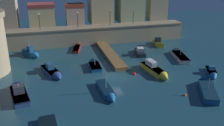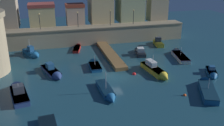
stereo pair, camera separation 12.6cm
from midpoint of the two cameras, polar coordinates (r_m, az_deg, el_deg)
The scene contains 22 objects.
ground_plane at distance 40.18m, azimuth 0.51°, elevation -3.11°, with size 103.69×103.69×0.00m, color #1E4756.
quay_wall at distance 57.11m, azimuth -4.52°, elevation 6.19°, with size 41.85×3.74×3.77m.
old_town_backdrop at distance 60.10m, azimuth -5.31°, elevation 12.17°, with size 38.12×5.91×9.12m.
pier_dock at distance 49.15m, azimuth -0.30°, elevation 1.88°, with size 2.13×15.35×0.70m.
quay_lamp_0 at distance 55.38m, azimuth -15.62°, elevation 9.38°, with size 0.32×0.32×3.34m.
quay_lamp_1 at distance 55.80m, azimuth -7.49°, elevation 10.02°, with size 0.32×0.32×3.28m.
quay_lamp_2 at distance 57.10m, azimuth -0.32°, elevation 10.52°, with size 0.32×0.32×3.41m.
quay_lamp_3 at distance 58.65m, azimuth 4.82°, elevation 10.62°, with size 0.32×0.32×3.24m.
moored_boat_0 at distance 51.61m, azimuth -17.09°, elevation 2.11°, with size 3.68×5.54×3.32m.
moored_boat_1 at distance 41.88m, azimuth -12.73°, elevation -2.03°, with size 3.55×6.89×2.02m.
moored_boat_2 at distance 50.90m, azimuth 6.16°, elevation 2.60°, with size 2.32×5.13×1.81m.
moored_boat_3 at distance 43.71m, azimuth 21.26°, elevation -2.07°, with size 3.30×4.94×1.59m.
moored_boat_4 at distance 57.14m, azimuth 10.05°, elevation 4.52°, with size 2.02×5.02×2.85m.
moored_boat_5 at distance 34.82m, azimuth -0.95°, elevation -6.47°, with size 1.69×6.63×3.32m.
moored_boat_6 at distance 38.08m, azimuth 20.19°, elevation -5.20°, with size 4.72×7.45×2.71m.
moored_boat_8 at distance 53.84m, azimuth -7.57°, elevation 3.37°, with size 2.42×5.46×1.11m.
moored_boat_9 at distance 41.78m, azimuth 9.71°, elevation -1.64°, with size 2.48×7.46×3.21m.
moored_boat_11 at distance 36.87m, azimuth -19.82°, elevation -5.89°, with size 3.12×7.07×2.58m.
moored_boat_12 at distance 50.43m, azimuth 14.49°, elevation 1.76°, with size 3.08×7.49×2.70m.
moored_boat_13 at distance 44.19m, azimuth -3.85°, elevation -0.40°, with size 1.86×4.82×2.77m.
mooring_buoy_0 at distance 41.31m, azimuth 4.97°, elevation -2.50°, with size 0.64×0.64×0.64m, color red.
mooring_buoy_1 at distance 36.10m, azimuth 15.77°, elevation -6.90°, with size 0.47×0.47×0.47m, color #EA4C19.
Camera 2 is at (-9.62, -35.40, 16.38)m, focal length 41.58 mm.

